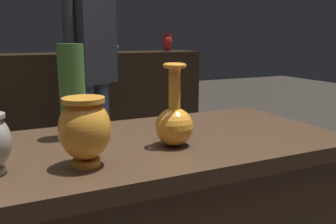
{
  "coord_description": "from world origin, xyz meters",
  "views": [
    {
      "loc": [
        -0.49,
        -1.08,
        1.14
      ],
      "look_at": [
        -0.0,
        -0.04,
        0.9
      ],
      "focal_mm": 39.03,
      "sensor_mm": 36.0,
      "label": 1
    }
  ],
  "objects_px": {
    "shelf_vase_right": "(115,47)",
    "shelf_vase_far_right": "(167,42)",
    "vase_left_accent": "(72,94)",
    "vase_centerpiece": "(173,121)",
    "vase_tall_behind": "(85,129)",
    "visitor_center_back": "(92,60)"
  },
  "relations": [
    {
      "from": "vase_tall_behind",
      "to": "shelf_vase_right",
      "type": "height_order",
      "value": "shelf_vase_right"
    },
    {
      "from": "shelf_vase_right",
      "to": "visitor_center_back",
      "type": "distance_m",
      "value": 0.9
    },
    {
      "from": "vase_left_accent",
      "to": "vase_tall_behind",
      "type": "bearing_deg",
      "value": -95.44
    },
    {
      "from": "visitor_center_back",
      "to": "vase_left_accent",
      "type": "bearing_deg",
      "value": 40.23
    },
    {
      "from": "vase_tall_behind",
      "to": "shelf_vase_right",
      "type": "distance_m",
      "value": 2.5
    },
    {
      "from": "vase_left_accent",
      "to": "visitor_center_back",
      "type": "bearing_deg",
      "value": 73.35
    },
    {
      "from": "vase_left_accent",
      "to": "visitor_center_back",
      "type": "xyz_separation_m",
      "value": [
        0.38,
        1.26,
        0.03
      ]
    },
    {
      "from": "vase_centerpiece",
      "to": "shelf_vase_far_right",
      "type": "xyz_separation_m",
      "value": [
        1.04,
        2.27,
        0.2
      ]
    },
    {
      "from": "vase_left_accent",
      "to": "shelf_vase_far_right",
      "type": "distance_m",
      "value": 2.42
    },
    {
      "from": "vase_left_accent",
      "to": "visitor_center_back",
      "type": "relative_size",
      "value": 0.19
    },
    {
      "from": "vase_centerpiece",
      "to": "visitor_center_back",
      "type": "distance_m",
      "value": 1.5
    },
    {
      "from": "vase_centerpiece",
      "to": "shelf_vase_far_right",
      "type": "height_order",
      "value": "shelf_vase_far_right"
    },
    {
      "from": "shelf_vase_far_right",
      "to": "vase_left_accent",
      "type": "bearing_deg",
      "value": -122.74
    },
    {
      "from": "shelf_vase_right",
      "to": "shelf_vase_far_right",
      "type": "bearing_deg",
      "value": -3.17
    },
    {
      "from": "vase_centerpiece",
      "to": "shelf_vase_right",
      "type": "distance_m",
      "value": 2.36
    },
    {
      "from": "vase_left_accent",
      "to": "shelf_vase_far_right",
      "type": "xyz_separation_m",
      "value": [
        1.31,
        2.03,
        0.13
      ]
    },
    {
      "from": "vase_centerpiece",
      "to": "visitor_center_back",
      "type": "bearing_deg",
      "value": 85.63
    },
    {
      "from": "vase_centerpiece",
      "to": "shelf_vase_right",
      "type": "height_order",
      "value": "shelf_vase_right"
    },
    {
      "from": "vase_centerpiece",
      "to": "shelf_vase_far_right",
      "type": "bearing_deg",
      "value": 65.27
    },
    {
      "from": "vase_centerpiece",
      "to": "visitor_center_back",
      "type": "relative_size",
      "value": 0.16
    },
    {
      "from": "vase_tall_behind",
      "to": "visitor_center_back",
      "type": "relative_size",
      "value": 0.11
    },
    {
      "from": "vase_tall_behind",
      "to": "shelf_vase_far_right",
      "type": "height_order",
      "value": "shelf_vase_far_right"
    }
  ]
}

